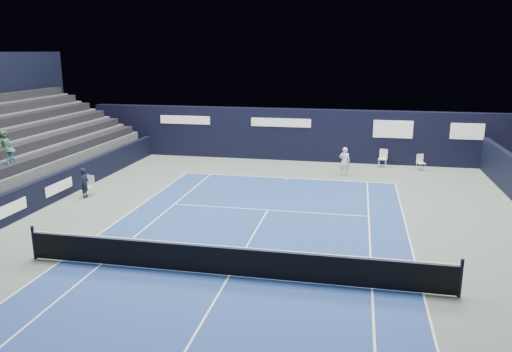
{
  "coord_description": "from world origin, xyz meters",
  "views": [
    {
      "loc": [
        3.49,
        -13.1,
        6.46
      ],
      "look_at": [
        -0.62,
        6.97,
        1.3
      ],
      "focal_mm": 35.0,
      "sensor_mm": 36.0,
      "label": 1
    }
  ],
  "objects_px": {
    "folding_chair_back_a": "(383,157)",
    "tennis_player": "(345,161)",
    "folding_chair_back_b": "(421,161)",
    "tennis_net": "(229,260)",
    "line_judge_chair": "(89,184)"
  },
  "relations": [
    {
      "from": "tennis_net",
      "to": "folding_chair_back_a",
      "type": "bearing_deg",
      "value": 72.2
    },
    {
      "from": "tennis_net",
      "to": "tennis_player",
      "type": "relative_size",
      "value": 8.41
    },
    {
      "from": "tennis_net",
      "to": "tennis_player",
      "type": "bearing_deg",
      "value": 77.46
    },
    {
      "from": "folding_chair_back_a",
      "to": "tennis_net",
      "type": "relative_size",
      "value": 0.08
    },
    {
      "from": "folding_chair_back_b",
      "to": "line_judge_chair",
      "type": "relative_size",
      "value": 0.96
    },
    {
      "from": "folding_chair_back_a",
      "to": "folding_chair_back_b",
      "type": "bearing_deg",
      "value": 1.12
    },
    {
      "from": "folding_chair_back_b",
      "to": "tennis_net",
      "type": "distance_m",
      "value": 16.73
    },
    {
      "from": "folding_chair_back_b",
      "to": "tennis_player",
      "type": "height_order",
      "value": "tennis_player"
    },
    {
      "from": "tennis_net",
      "to": "folding_chair_back_b",
      "type": "bearing_deg",
      "value": 65.18
    },
    {
      "from": "folding_chair_back_a",
      "to": "tennis_player",
      "type": "distance_m",
      "value": 3.28
    },
    {
      "from": "line_judge_chair",
      "to": "tennis_player",
      "type": "bearing_deg",
      "value": 43.13
    },
    {
      "from": "folding_chair_back_a",
      "to": "folding_chair_back_b",
      "type": "height_order",
      "value": "folding_chair_back_a"
    },
    {
      "from": "folding_chair_back_a",
      "to": "tennis_player",
      "type": "relative_size",
      "value": 0.66
    },
    {
      "from": "folding_chair_back_a",
      "to": "tennis_player",
      "type": "xyz_separation_m",
      "value": [
        -2.1,
        -2.51,
        0.19
      ]
    },
    {
      "from": "line_judge_chair",
      "to": "tennis_player",
      "type": "height_order",
      "value": "tennis_player"
    }
  ]
}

